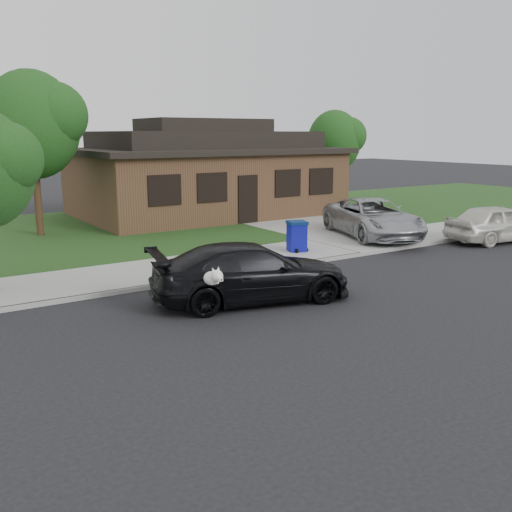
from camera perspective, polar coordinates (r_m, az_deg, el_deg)
ground at (r=14.71m, az=9.11°, el=-4.10°), size 120.00×120.00×0.00m
sidewalk at (r=18.56m, az=-1.30°, el=-0.35°), size 60.00×3.00×0.12m
curb at (r=17.34m, az=1.33°, el=-1.25°), size 60.00×0.12×0.12m
lawn at (r=25.58m, az=-10.86°, el=2.91°), size 60.00×13.00×0.13m
driveway at (r=25.97m, az=4.09°, el=3.24°), size 4.50×13.00×0.14m
sedan at (r=14.04m, az=-0.47°, el=-1.67°), size 5.31×3.11×1.45m
minivan at (r=22.66m, az=11.62°, el=3.76°), size 3.96×5.74×1.46m
white_compact at (r=23.68m, az=23.07°, el=3.04°), size 4.47×2.39×1.45m
recycling_bin at (r=19.57m, az=4.11°, el=2.02°), size 0.79×0.79×1.04m
house at (r=28.85m, az=-5.15°, el=8.24°), size 12.60×8.60×4.65m
tree_0 at (r=23.84m, az=-21.06°, el=12.33°), size 3.78×3.60×6.34m
tree_1 at (r=32.96m, az=8.12°, el=11.40°), size 3.15×3.00×5.25m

